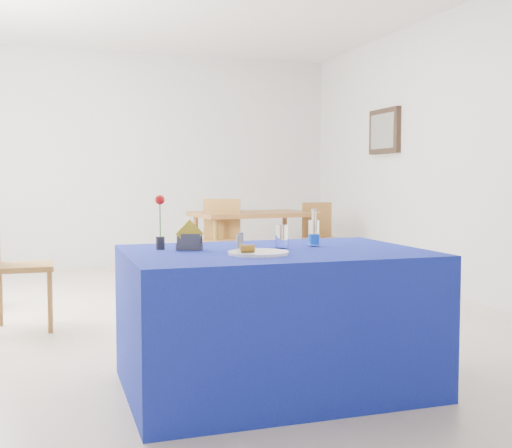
{
  "coord_description": "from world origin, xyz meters",
  "views": [
    {
      "loc": [
        -1.27,
        -5.06,
        1.14
      ],
      "look_at": [
        -0.28,
        -2.01,
        0.92
      ],
      "focal_mm": 45.0,
      "sensor_mm": 36.0,
      "label": 1
    }
  ],
  "objects_px": {
    "plate": "(258,253)",
    "water_bottle": "(314,234)",
    "chair_bg_left": "(221,234)",
    "chair_bg_right": "(320,233)",
    "oak_table": "(253,218)",
    "chair_win_a": "(11,257)",
    "blue_table": "(274,319)"
  },
  "relations": [
    {
      "from": "blue_table",
      "to": "oak_table",
      "type": "bearing_deg",
      "value": 73.87
    },
    {
      "from": "water_bottle",
      "to": "chair_win_a",
      "type": "xyz_separation_m",
      "value": [
        -1.72,
        1.75,
        -0.27
      ]
    },
    {
      "from": "water_bottle",
      "to": "chair_bg_left",
      "type": "xyz_separation_m",
      "value": [
        0.37,
        3.48,
        -0.3
      ]
    },
    {
      "from": "plate",
      "to": "water_bottle",
      "type": "xyz_separation_m",
      "value": [
        0.43,
        0.28,
        0.06
      ]
    },
    {
      "from": "plate",
      "to": "blue_table",
      "type": "relative_size",
      "value": 0.2
    },
    {
      "from": "chair_bg_left",
      "to": "chair_win_a",
      "type": "bearing_deg",
      "value": -117.67
    },
    {
      "from": "oak_table",
      "to": "plate",
      "type": "bearing_deg",
      "value": -107.4
    },
    {
      "from": "blue_table",
      "to": "chair_bg_left",
      "type": "height_order",
      "value": "chair_bg_left"
    },
    {
      "from": "oak_table",
      "to": "chair_bg_left",
      "type": "xyz_separation_m",
      "value": [
        -0.5,
        -0.4,
        -0.14
      ]
    },
    {
      "from": "plate",
      "to": "water_bottle",
      "type": "bearing_deg",
      "value": 33.13
    },
    {
      "from": "water_bottle",
      "to": "oak_table",
      "type": "distance_m",
      "value": 3.98
    },
    {
      "from": "chair_bg_left",
      "to": "blue_table",
      "type": "bearing_deg",
      "value": -77.42
    },
    {
      "from": "plate",
      "to": "chair_win_a",
      "type": "distance_m",
      "value": 2.42
    },
    {
      "from": "chair_bg_left",
      "to": "chair_win_a",
      "type": "xyz_separation_m",
      "value": [
        -2.09,
        -1.72,
        0.03
      ]
    },
    {
      "from": "blue_table",
      "to": "chair_bg_left",
      "type": "xyz_separation_m",
      "value": [
        0.65,
        3.59,
        0.15
      ]
    },
    {
      "from": "plate",
      "to": "water_bottle",
      "type": "height_order",
      "value": "water_bottle"
    },
    {
      "from": "water_bottle",
      "to": "chair_win_a",
      "type": "distance_m",
      "value": 2.47
    },
    {
      "from": "chair_bg_left",
      "to": "plate",
      "type": "bearing_deg",
      "value": -79.16
    },
    {
      "from": "plate",
      "to": "oak_table",
      "type": "relative_size",
      "value": 0.21
    },
    {
      "from": "plate",
      "to": "oak_table",
      "type": "height_order",
      "value": "plate"
    },
    {
      "from": "water_bottle",
      "to": "chair_bg_left",
      "type": "bearing_deg",
      "value": 83.89
    },
    {
      "from": "oak_table",
      "to": "chair_bg_left",
      "type": "height_order",
      "value": "chair_bg_left"
    },
    {
      "from": "chair_win_a",
      "to": "chair_bg_left",
      "type": "bearing_deg",
      "value": -50.1
    },
    {
      "from": "water_bottle",
      "to": "chair_bg_right",
      "type": "xyz_separation_m",
      "value": [
        1.68,
        3.71,
        -0.33
      ]
    },
    {
      "from": "blue_table",
      "to": "chair_bg_left",
      "type": "distance_m",
      "value": 3.65
    },
    {
      "from": "chair_bg_right",
      "to": "chair_win_a",
      "type": "bearing_deg",
      "value": -152.54
    },
    {
      "from": "water_bottle",
      "to": "oak_table",
      "type": "bearing_deg",
      "value": 77.3
    },
    {
      "from": "chair_bg_left",
      "to": "chair_bg_right",
      "type": "distance_m",
      "value": 1.33
    },
    {
      "from": "plate",
      "to": "chair_bg_right",
      "type": "relative_size",
      "value": 0.36
    },
    {
      "from": "chair_bg_left",
      "to": "chair_bg_right",
      "type": "xyz_separation_m",
      "value": [
        1.3,
        0.24,
        -0.04
      ]
    },
    {
      "from": "plate",
      "to": "chair_bg_right",
      "type": "height_order",
      "value": "chair_bg_right"
    },
    {
      "from": "water_bottle",
      "to": "chair_bg_left",
      "type": "distance_m",
      "value": 3.51
    }
  ]
}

